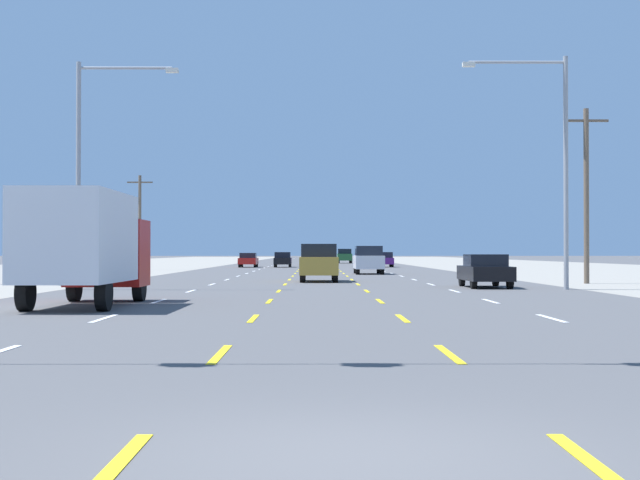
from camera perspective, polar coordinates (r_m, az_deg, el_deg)
ground_plane at (r=73.09m, az=-0.06°, el=-1.97°), size 572.00×572.00×0.00m
lot_apron_left at (r=77.07m, az=-18.80°, el=-1.86°), size 28.00×440.00×0.01m
lot_apron_right at (r=77.26m, az=18.64°, el=-1.86°), size 28.00×440.00×0.01m
lane_markings at (r=111.58m, az=-0.14°, el=-1.54°), size 10.64×227.60×0.01m
box_truck_far_left_nearest at (r=27.22m, az=-14.34°, el=-0.15°), size 2.40×7.20×3.23m
sedan_far_right_near at (r=41.07m, az=10.19°, el=-1.86°), size 1.80×4.50×1.46m
suv_center_turn_mid at (r=48.49m, az=-0.08°, el=-1.38°), size 1.98×4.90×1.98m
suv_inner_right_midfar at (r=65.07m, az=3.02°, el=-1.21°), size 1.98×4.90×1.98m
sedan_far_left_far at (r=93.73m, az=-4.46°, el=-1.23°), size 1.80×4.50×1.46m
hatchback_inner_left_farther at (r=93.70m, az=-2.32°, el=-1.22°), size 1.72×3.90×1.54m
hatchback_far_right_farthest at (r=94.62m, az=4.00°, el=-1.21°), size 1.72×3.90×1.54m
hatchback_center_turn_distant_a at (r=103.05m, az=-0.11°, el=-1.17°), size 1.72×3.90×1.54m
suv_center_turn_distant_b at (r=117.35m, az=-0.18°, el=-1.00°), size 1.98×4.90×1.98m
suv_inner_right_distant_c at (r=126.89m, az=1.52°, el=-0.98°), size 1.98×4.90×1.98m
streetlight_left_row_0 at (r=39.54m, az=-14.11°, el=5.02°), size 4.25×0.26×9.47m
streetlight_right_row_0 at (r=39.70m, az=14.34°, el=5.22°), size 4.41×0.26×9.73m
utility_pole_right_row_0 at (r=47.25m, az=16.17°, el=2.87°), size 2.20×0.26×8.64m
utility_pole_left_row_1 at (r=81.36m, az=-11.10°, el=1.20°), size 2.20×0.26×8.21m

